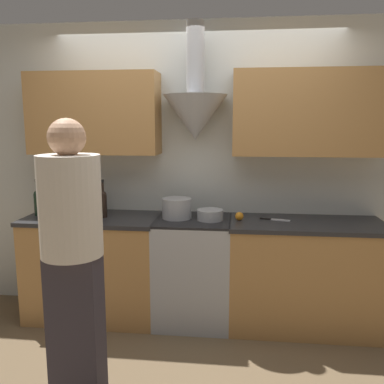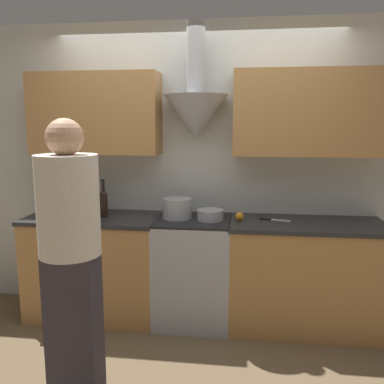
% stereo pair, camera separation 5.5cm
% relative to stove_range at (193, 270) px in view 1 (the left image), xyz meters
% --- Properties ---
extents(ground_plane, '(12.00, 12.00, 0.00)m').
position_rel_stove_range_xyz_m(ground_plane, '(0.00, -0.35, -0.46)').
color(ground_plane, brown).
extents(wall_back, '(8.40, 0.54, 2.60)m').
position_rel_stove_range_xyz_m(wall_back, '(0.02, 0.27, 1.01)').
color(wall_back, silver).
rests_on(wall_back, ground_plane).
extents(counter_left, '(1.16, 0.62, 0.91)m').
position_rel_stove_range_xyz_m(counter_left, '(-0.89, -0.00, -0.00)').
color(counter_left, '#B27F47').
rests_on(counter_left, ground_plane).
extents(counter_right, '(1.28, 0.62, 0.91)m').
position_rel_stove_range_xyz_m(counter_right, '(0.95, -0.00, -0.00)').
color(counter_right, '#B27F47').
rests_on(counter_right, ground_plane).
extents(stove_range, '(0.64, 0.60, 0.91)m').
position_rel_stove_range_xyz_m(stove_range, '(0.00, 0.00, 0.00)').
color(stove_range, '#A8AAAF').
rests_on(stove_range, ground_plane).
extents(wine_bottle_0, '(0.07, 0.07, 0.32)m').
position_rel_stove_range_xyz_m(wine_bottle_0, '(-1.38, -0.01, 0.58)').
color(wine_bottle_0, black).
rests_on(wine_bottle_0, counter_left).
extents(wine_bottle_1, '(0.07, 0.07, 0.33)m').
position_rel_stove_range_xyz_m(wine_bottle_1, '(-1.28, -0.01, 0.59)').
color(wine_bottle_1, black).
rests_on(wine_bottle_1, counter_left).
extents(wine_bottle_2, '(0.08, 0.08, 0.33)m').
position_rel_stove_range_xyz_m(wine_bottle_2, '(-1.19, 0.00, 0.59)').
color(wine_bottle_2, black).
rests_on(wine_bottle_2, counter_left).
extents(wine_bottle_3, '(0.07, 0.07, 0.33)m').
position_rel_stove_range_xyz_m(wine_bottle_3, '(-1.09, -0.01, 0.59)').
color(wine_bottle_3, black).
rests_on(wine_bottle_3, counter_left).
extents(wine_bottle_4, '(0.08, 0.08, 0.33)m').
position_rel_stove_range_xyz_m(wine_bottle_4, '(-1.00, -0.01, 0.59)').
color(wine_bottle_4, black).
rests_on(wine_bottle_4, counter_left).
extents(wine_bottle_5, '(0.08, 0.08, 0.33)m').
position_rel_stove_range_xyz_m(wine_bottle_5, '(-0.89, -0.01, 0.59)').
color(wine_bottle_5, black).
rests_on(wine_bottle_5, counter_left).
extents(wine_bottle_6, '(0.07, 0.07, 0.33)m').
position_rel_stove_range_xyz_m(wine_bottle_6, '(-0.78, -0.02, 0.58)').
color(wine_bottle_6, black).
rests_on(wine_bottle_6, counter_left).
extents(stock_pot, '(0.25, 0.25, 0.17)m').
position_rel_stove_range_xyz_m(stock_pot, '(-0.14, 0.02, 0.54)').
color(stock_pot, '#A8AAAF').
rests_on(stock_pot, stove_range).
extents(mixing_bowl, '(0.22, 0.22, 0.09)m').
position_rel_stove_range_xyz_m(mixing_bowl, '(0.14, -0.02, 0.50)').
color(mixing_bowl, '#A8AAAF').
rests_on(mixing_bowl, stove_range).
extents(orange_fruit, '(0.07, 0.07, 0.07)m').
position_rel_stove_range_xyz_m(orange_fruit, '(0.39, -0.00, 0.49)').
color(orange_fruit, orange).
rests_on(orange_fruit, counter_right).
extents(chefs_knife, '(0.25, 0.09, 0.01)m').
position_rel_stove_range_xyz_m(chefs_knife, '(0.69, 0.04, 0.46)').
color(chefs_knife, silver).
rests_on(chefs_knife, counter_right).
extents(person_foreground_left, '(0.37, 0.37, 1.75)m').
position_rel_stove_range_xyz_m(person_foreground_left, '(-0.61, -1.11, 0.50)').
color(person_foreground_left, '#38333D').
rests_on(person_foreground_left, ground_plane).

